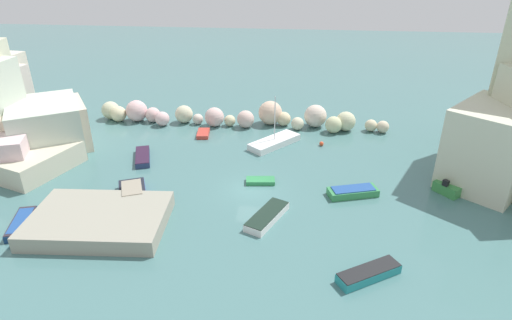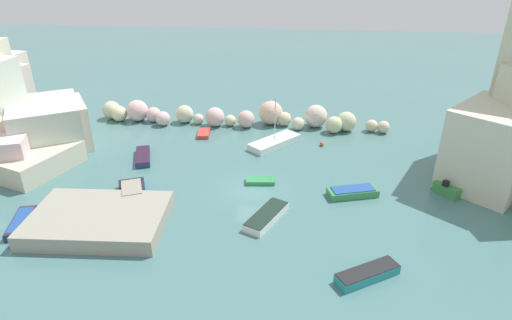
% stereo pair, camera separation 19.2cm
% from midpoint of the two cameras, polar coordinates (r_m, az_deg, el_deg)
% --- Properties ---
extents(cove_water, '(160.00, 160.00, 0.00)m').
position_cam_midpoint_polar(cove_water, '(36.08, -0.77, -3.94)').
color(cove_water, slate).
rests_on(cove_water, ground).
extents(rock_breakwater, '(33.04, 4.07, 2.71)m').
position_cam_midpoint_polar(rock_breakwater, '(49.01, -3.08, 5.86)').
color(rock_breakwater, beige).
rests_on(rock_breakwater, ground).
extents(stone_dock, '(9.95, 7.18, 1.19)m').
position_cam_midpoint_polar(stone_dock, '(33.24, -20.30, -7.50)').
color(stone_dock, '#9B9887').
rests_on(stone_dock, ground).
extents(channel_buoy, '(0.45, 0.45, 0.45)m').
position_cam_midpoint_polar(channel_buoy, '(44.40, 8.59, 2.17)').
color(channel_buoy, '#E04C28').
rests_on(channel_buoy, cove_water).
extents(moored_boat_0, '(5.29, 5.74, 5.23)m').
position_cam_midpoint_polar(moored_boat_0, '(44.03, 2.33, 2.42)').
color(moored_boat_0, white).
rests_on(moored_boat_0, cove_water).
extents(moored_boat_1, '(3.17, 4.65, 0.62)m').
position_cam_midpoint_polar(moored_boat_1, '(32.12, 1.32, -7.50)').
color(moored_boat_1, white).
rests_on(moored_boat_1, cove_water).
extents(moored_boat_2, '(2.54, 4.23, 0.57)m').
position_cam_midpoint_polar(moored_boat_2, '(42.40, -14.98, 0.40)').
color(moored_boat_2, navy).
rests_on(moored_boat_2, cove_water).
extents(moored_boat_3, '(5.10, 4.73, 1.86)m').
position_cam_midpoint_polar(moored_boat_3, '(40.07, 25.62, -2.41)').
color(moored_boat_3, '#3A8C44').
rests_on(moored_boat_3, cove_water).
extents(moored_boat_4, '(4.29, 2.58, 0.68)m').
position_cam_midpoint_polar(moored_boat_4, '(35.96, 12.62, -4.15)').
color(moored_boat_4, '#368C4E').
rests_on(moored_boat_4, cove_water).
extents(moored_boat_5, '(4.18, 3.22, 0.66)m').
position_cam_midpoint_polar(moored_boat_5, '(27.96, 14.58, -14.40)').
color(moored_boat_5, teal).
rests_on(moored_boat_5, cove_water).
extents(moored_boat_6, '(4.53, 6.93, 1.25)m').
position_cam_midpoint_polar(moored_boat_6, '(35.16, -16.18, -5.10)').
color(moored_boat_6, '#3A4DB1').
rests_on(moored_boat_6, cove_water).
extents(moored_boat_7, '(1.51, 2.56, 0.41)m').
position_cam_midpoint_polar(moored_boat_7, '(46.77, -7.15, 3.52)').
color(moored_boat_7, '#C63F33').
rests_on(moored_boat_7, cove_water).
extents(moored_boat_8, '(2.57, 1.40, 0.37)m').
position_cam_midpoint_polar(moored_boat_8, '(36.98, 0.45, -2.80)').
color(moored_boat_8, '#30884C').
rests_on(moored_boat_8, cove_water).
extents(moored_boat_9, '(2.29, 4.05, 0.60)m').
position_cam_midpoint_polar(moored_boat_9, '(35.72, -28.90, -7.39)').
color(moored_boat_9, navy).
rests_on(moored_boat_9, cove_water).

